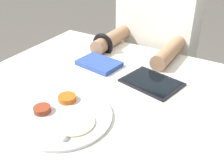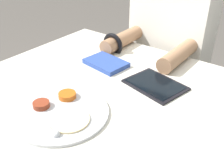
{
  "view_description": "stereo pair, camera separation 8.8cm",
  "coord_description": "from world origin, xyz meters",
  "px_view_note": "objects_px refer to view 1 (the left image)",
  "views": [
    {
      "loc": [
        0.33,
        -0.66,
        1.22
      ],
      "look_at": [
        -0.06,
        -0.01,
        0.77
      ],
      "focal_mm": 42.0,
      "sensor_mm": 36.0,
      "label": 1
    },
    {
      "loc": [
        0.4,
        -0.61,
        1.22
      ],
      "look_at": [
        -0.06,
        -0.01,
        0.77
      ],
      "focal_mm": 42.0,
      "sensor_mm": 36.0,
      "label": 2
    }
  ],
  "objects_px": {
    "red_notebook": "(99,64)",
    "person_diner": "(154,60)",
    "tablet_device": "(152,82)",
    "thali_tray": "(63,116)"
  },
  "relations": [
    {
      "from": "red_notebook",
      "to": "person_diner",
      "type": "bearing_deg",
      "value": 79.01
    },
    {
      "from": "red_notebook",
      "to": "tablet_device",
      "type": "distance_m",
      "value": 0.26
    },
    {
      "from": "person_diner",
      "to": "red_notebook",
      "type": "bearing_deg",
      "value": -100.99
    },
    {
      "from": "person_diner",
      "to": "tablet_device",
      "type": "bearing_deg",
      "value": -69.63
    },
    {
      "from": "thali_tray",
      "to": "red_notebook",
      "type": "relative_size",
      "value": 1.62
    },
    {
      "from": "thali_tray",
      "to": "red_notebook",
      "type": "xyz_separation_m",
      "value": [
        -0.1,
        0.36,
        0.0
      ]
    },
    {
      "from": "red_notebook",
      "to": "person_diner",
      "type": "height_order",
      "value": "person_diner"
    },
    {
      "from": "tablet_device",
      "to": "person_diner",
      "type": "bearing_deg",
      "value": 110.37
    },
    {
      "from": "thali_tray",
      "to": "tablet_device",
      "type": "xyz_separation_m",
      "value": [
        0.15,
        0.34,
        -0.0
      ]
    },
    {
      "from": "tablet_device",
      "to": "person_diner",
      "type": "distance_m",
      "value": 0.51
    }
  ]
}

